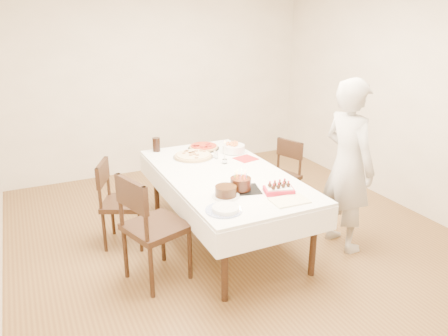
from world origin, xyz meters
name	(u,v)px	position (x,y,z in m)	size (l,w,h in m)	color
floor	(237,240)	(0.00, 0.00, 0.00)	(5.00, 5.00, 0.00)	brown
wall_back	(159,79)	(0.00, 2.50, 1.35)	(4.50, 0.04, 2.70)	beige
wall_right	(410,96)	(2.25, 0.00, 1.35)	(0.04, 5.00, 2.70)	beige
dining_table	(224,207)	(-0.12, 0.07, 0.38)	(1.14, 2.14, 0.75)	white
chair_right_savory	(279,177)	(0.78, 0.44, 0.43)	(0.44, 0.44, 0.85)	black
chair_left_savory	(124,203)	(-1.06, 0.45, 0.45)	(0.46, 0.46, 0.90)	black
chair_left_dessert	(156,227)	(-0.96, -0.31, 0.51)	(0.52, 0.52, 1.02)	black
person	(348,166)	(0.93, -0.54, 0.86)	(0.63, 0.41, 1.72)	#B7B2AD
pizza_white	(193,156)	(-0.22, 0.65, 0.77)	(0.45, 0.45, 0.04)	beige
pizza_pepperoni	(204,147)	(0.01, 0.91, 0.77)	(0.37, 0.37, 0.04)	red
red_placemat	(246,159)	(0.29, 0.37, 0.75)	(0.22, 0.22, 0.01)	#B21E1E
pasta_bowl	(234,148)	(0.27, 0.63, 0.80)	(0.25, 0.25, 0.08)	white
taper_candle	(225,152)	(0.01, 0.33, 0.88)	(0.05, 0.05, 0.26)	white
shaker_pair	(216,155)	(0.00, 0.51, 0.79)	(0.07, 0.07, 0.09)	white
cola_glass	(156,145)	(-0.52, 1.05, 0.83)	(0.09, 0.09, 0.16)	black
layer_cake	(226,191)	(-0.36, -0.46, 0.80)	(0.24, 0.24, 0.10)	black
cake_board	(245,190)	(-0.13, -0.40, 0.75)	(0.26, 0.26, 0.01)	black
birthday_cake	(241,180)	(-0.17, -0.39, 0.85)	(0.19, 0.19, 0.17)	black
strawberry_box	(279,189)	(0.11, -0.59, 0.78)	(0.26, 0.17, 0.07)	#AF1429
box_lid	(289,201)	(0.09, -0.79, 0.75)	(0.32, 0.21, 0.03)	beige
plate_stack	(226,209)	(-0.49, -0.74, 0.77)	(0.22, 0.22, 0.05)	white
china_plate	(224,210)	(-0.49, -0.71, 0.76)	(0.31, 0.31, 0.01)	white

